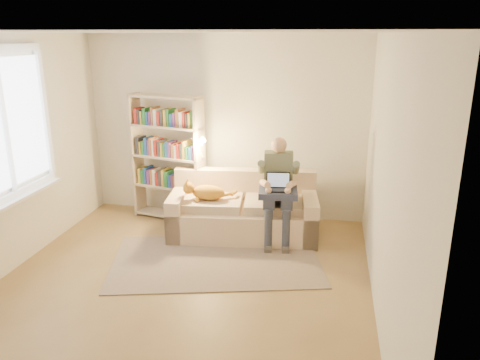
% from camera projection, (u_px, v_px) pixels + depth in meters
% --- Properties ---
extents(floor, '(4.50, 4.50, 0.00)m').
position_uv_depth(floor, '(180.00, 288.00, 4.97)').
color(floor, olive).
rests_on(floor, ground).
extents(ceiling, '(4.00, 4.50, 0.02)m').
position_uv_depth(ceiling, '(169.00, 32.00, 4.19)').
color(ceiling, white).
rests_on(ceiling, wall_back).
extents(wall_right, '(0.02, 4.50, 2.60)m').
position_uv_depth(wall_right, '(386.00, 183.00, 4.21)').
color(wall_right, silver).
rests_on(wall_right, floor).
extents(wall_back, '(4.00, 0.02, 2.60)m').
position_uv_depth(wall_back, '(225.00, 128.00, 6.69)').
color(wall_back, silver).
rests_on(wall_back, floor).
extents(wall_front, '(4.00, 0.02, 2.60)m').
position_uv_depth(wall_front, '(38.00, 288.00, 2.47)').
color(wall_front, silver).
rests_on(wall_front, floor).
extents(window, '(0.12, 1.52, 1.69)m').
position_uv_depth(window, '(10.00, 150.00, 5.10)').
color(window, white).
rests_on(window, wall_left).
extents(sofa, '(2.01, 1.08, 0.82)m').
position_uv_depth(sofa, '(244.00, 213.00, 6.24)').
color(sofa, beige).
rests_on(sofa, floor).
extents(person, '(0.42, 0.62, 1.34)m').
position_uv_depth(person, '(278.00, 184.00, 5.93)').
color(person, slate).
rests_on(person, sofa).
extents(cat, '(0.65, 0.28, 0.24)m').
position_uv_depth(cat, '(207.00, 192.00, 6.06)').
color(cat, gold).
rests_on(cat, sofa).
extents(blanket, '(0.52, 0.44, 0.08)m').
position_uv_depth(blanket, '(275.00, 192.00, 5.84)').
color(blanket, '#2B314B').
rests_on(blanket, person).
extents(laptop, '(0.32, 0.29, 0.25)m').
position_uv_depth(laptop, '(275.00, 185.00, 5.82)').
color(laptop, black).
rests_on(laptop, blanket).
extents(bookshelf, '(1.18, 0.56, 1.80)m').
position_uv_depth(bookshelf, '(168.00, 152.00, 6.59)').
color(bookshelf, beige).
rests_on(bookshelf, floor).
extents(rug, '(2.72, 1.99, 0.01)m').
position_uv_depth(rug, '(216.00, 260.00, 5.56)').
color(rug, gray).
rests_on(rug, floor).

